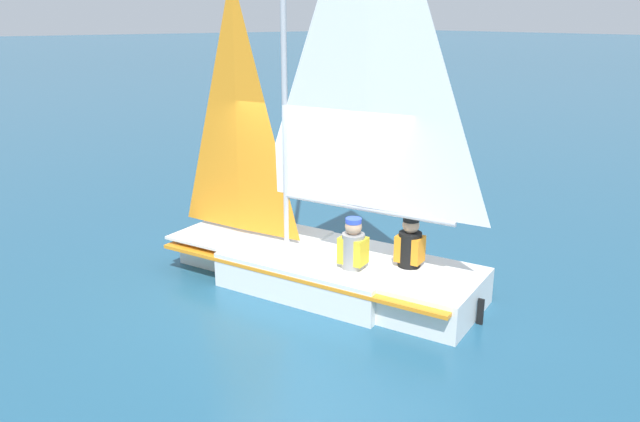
% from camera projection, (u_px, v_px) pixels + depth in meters
% --- Properties ---
extents(ground_plane, '(260.00, 260.00, 0.00)m').
position_uv_depth(ground_plane, '(320.00, 284.00, 8.86)').
color(ground_plane, '#235675').
extents(sailboat_main, '(3.14, 4.71, 5.89)m').
position_uv_depth(sailboat_main, '(323.00, 230.00, 8.59)').
color(sailboat_main, white).
rests_on(sailboat_main, ground_plane).
extents(sailor_helm, '(0.39, 0.41, 1.16)m').
position_uv_depth(sailor_helm, '(353.00, 257.00, 8.13)').
color(sailor_helm, black).
rests_on(sailor_helm, ground_plane).
extents(sailor_crew, '(0.39, 0.41, 1.16)m').
position_uv_depth(sailor_crew, '(409.00, 256.00, 8.19)').
color(sailor_crew, black).
rests_on(sailor_crew, ground_plane).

